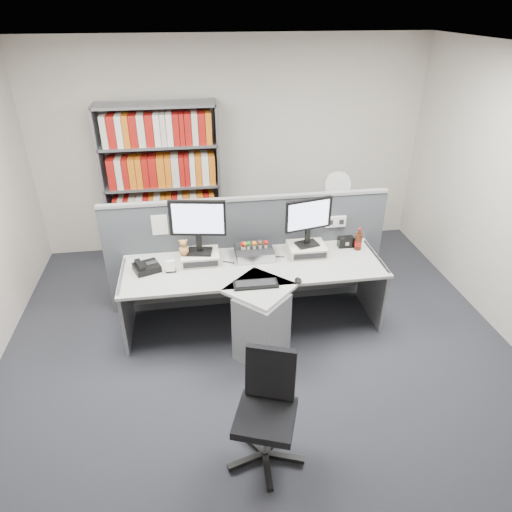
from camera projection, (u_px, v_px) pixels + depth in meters
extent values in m
plane|color=#2D2F35|center=(267.00, 378.00, 4.21)|extent=(5.50, 5.50, 0.00)
cube|color=beige|center=(232.00, 148.00, 5.92)|extent=(5.00, 0.04, 2.70)
cube|color=white|center=(271.00, 60.00, 2.89)|extent=(5.00, 5.50, 0.04)
cube|color=#44484D|center=(248.00, 253.00, 4.98)|extent=(3.00, 0.05, 1.25)
cube|color=#A5A6AA|center=(247.00, 198.00, 4.67)|extent=(3.00, 0.07, 0.03)
cube|color=white|center=(336.00, 221.00, 4.92)|extent=(0.22, 0.04, 0.12)
cube|color=white|center=(159.00, 224.00, 4.63)|extent=(0.16, 0.00, 0.22)
cube|color=white|center=(199.00, 221.00, 4.68)|extent=(0.16, 0.00, 0.22)
cube|color=white|center=(313.00, 214.00, 4.84)|extent=(0.16, 0.00, 0.22)
cube|color=#ABACA5|center=(253.00, 267.00, 4.57)|extent=(2.60, 0.80, 0.03)
cube|color=#ABACA5|center=(260.00, 288.00, 4.23)|extent=(0.74, 0.74, 0.03)
cube|color=gray|center=(262.00, 328.00, 4.30)|extent=(0.57, 0.57, 0.69)
cube|color=gray|center=(127.00, 306.00, 4.57)|extent=(0.03, 0.70, 0.72)
cube|color=gray|center=(372.00, 285.00, 4.91)|extent=(0.03, 0.70, 0.72)
cube|color=gray|center=(249.00, 278.00, 5.06)|extent=(2.50, 0.02, 0.45)
cube|color=beige|center=(200.00, 257.00, 4.61)|extent=(0.38, 0.30, 0.10)
cube|color=black|center=(201.00, 264.00, 4.48)|extent=(0.34, 0.01, 0.06)
cube|color=beige|center=(307.00, 249.00, 4.75)|extent=(0.38, 0.30, 0.10)
cube|color=black|center=(310.00, 256.00, 4.62)|extent=(0.34, 0.01, 0.06)
cube|color=black|center=(200.00, 252.00, 4.58)|extent=(0.27, 0.21, 0.02)
cube|color=black|center=(199.00, 243.00, 4.53)|extent=(0.06, 0.04, 0.20)
cube|color=black|center=(197.00, 218.00, 4.40)|extent=(0.55, 0.13, 0.36)
cube|color=#C9D4FF|center=(198.00, 219.00, 4.38)|extent=(0.49, 0.09, 0.31)
cube|color=black|center=(307.00, 244.00, 4.72)|extent=(0.25, 0.20, 0.02)
cube|color=black|center=(307.00, 236.00, 4.68)|extent=(0.06, 0.04, 0.18)
cube|color=black|center=(309.00, 214.00, 4.56)|extent=(0.49, 0.15, 0.33)
cube|color=#C9D4FF|center=(309.00, 215.00, 4.54)|extent=(0.44, 0.11, 0.28)
cube|color=black|center=(254.00, 252.00, 4.70)|extent=(0.38, 0.33, 0.10)
cube|color=silver|center=(256.00, 260.00, 4.56)|extent=(0.38, 0.01, 0.09)
cylinder|color=beige|center=(243.00, 248.00, 4.63)|extent=(0.03, 0.03, 0.03)
sphere|color=#A5140F|center=(242.00, 244.00, 4.61)|extent=(0.05, 0.05, 0.05)
cylinder|color=beige|center=(248.00, 247.00, 4.64)|extent=(0.03, 0.03, 0.03)
sphere|color=#19721E|center=(248.00, 244.00, 4.62)|extent=(0.05, 0.05, 0.05)
cylinder|color=beige|center=(254.00, 247.00, 4.65)|extent=(0.03, 0.03, 0.03)
sphere|color=orange|center=(254.00, 243.00, 4.63)|extent=(0.05, 0.05, 0.05)
cylinder|color=beige|center=(260.00, 247.00, 4.66)|extent=(0.03, 0.03, 0.03)
sphere|color=#593319|center=(260.00, 243.00, 4.64)|extent=(0.05, 0.05, 0.05)
cylinder|color=beige|center=(266.00, 246.00, 4.66)|extent=(0.03, 0.03, 0.03)
sphere|color=#A5140F|center=(266.00, 243.00, 4.64)|extent=(0.05, 0.05, 0.05)
cylinder|color=beige|center=(245.00, 248.00, 4.64)|extent=(0.03, 0.03, 0.03)
sphere|color=orange|center=(245.00, 244.00, 4.62)|extent=(0.05, 0.05, 0.05)
cube|color=black|center=(256.00, 284.00, 4.24)|extent=(0.41, 0.16, 0.02)
cube|color=black|center=(256.00, 283.00, 4.23)|extent=(0.37, 0.11, 0.01)
ellipsoid|color=black|center=(298.00, 281.00, 4.28)|extent=(0.06, 0.10, 0.04)
cube|color=black|center=(147.00, 267.00, 4.46)|extent=(0.30, 0.28, 0.06)
cube|color=black|center=(140.00, 265.00, 4.41)|extent=(0.12, 0.20, 0.04)
cube|color=black|center=(152.00, 263.00, 4.47)|extent=(0.12, 0.10, 0.01)
cube|color=black|center=(171.00, 271.00, 4.45)|extent=(0.10, 0.06, 0.02)
cube|color=white|center=(170.00, 266.00, 4.41)|extent=(0.09, 0.04, 0.10)
cube|color=white|center=(170.00, 264.00, 4.44)|extent=(0.09, 0.04, 0.10)
sphere|color=#BA7A3E|center=(184.00, 251.00, 4.52)|extent=(0.10, 0.10, 0.10)
sphere|color=#BA7A3E|center=(183.00, 243.00, 4.48)|extent=(0.07, 0.07, 0.07)
sphere|color=#BA7A3E|center=(180.00, 241.00, 4.46)|extent=(0.03, 0.03, 0.03)
sphere|color=#BA7A3E|center=(186.00, 241.00, 4.47)|extent=(0.03, 0.03, 0.03)
cube|color=black|center=(346.00, 242.00, 4.88)|extent=(0.17, 0.09, 0.11)
cylinder|color=#3F190A|center=(358.00, 242.00, 4.81)|extent=(0.07, 0.07, 0.18)
cylinder|color=#A5140F|center=(358.00, 243.00, 4.82)|extent=(0.07, 0.07, 0.05)
cylinder|color=#3F190A|center=(360.00, 232.00, 4.75)|extent=(0.03, 0.03, 0.05)
cylinder|color=#A5140F|center=(360.00, 229.00, 4.74)|extent=(0.03, 0.03, 0.01)
cube|color=gray|center=(106.00, 189.00, 5.62)|extent=(0.03, 0.40, 2.00)
cube|color=gray|center=(218.00, 183.00, 5.80)|extent=(0.03, 0.40, 2.00)
cube|color=gray|center=(163.00, 180.00, 5.88)|extent=(1.40, 0.02, 2.00)
cube|color=gray|center=(170.00, 254.00, 6.20)|extent=(1.38, 0.40, 0.03)
cube|color=gray|center=(167.00, 221.00, 5.95)|extent=(1.38, 0.40, 0.03)
cube|color=gray|center=(163.00, 184.00, 5.70)|extent=(1.38, 0.40, 0.03)
cube|color=gray|center=(159.00, 144.00, 5.46)|extent=(1.38, 0.40, 0.03)
cube|color=gray|center=(155.00, 104.00, 5.23)|extent=(1.38, 0.40, 0.03)
cube|color=#A5140F|center=(169.00, 243.00, 6.07)|extent=(1.24, 0.28, 0.36)
cube|color=orange|center=(165.00, 208.00, 5.83)|extent=(1.24, 0.28, 0.36)
cube|color=beige|center=(161.00, 170.00, 5.58)|extent=(1.24, 0.28, 0.36)
cube|color=white|center=(157.00, 128.00, 5.34)|extent=(1.24, 0.28, 0.36)
cube|color=gray|center=(332.00, 237.00, 5.92)|extent=(0.45, 0.60, 0.70)
cube|color=black|center=(341.00, 236.00, 5.58)|extent=(0.40, 0.02, 0.28)
cube|color=black|center=(338.00, 258.00, 5.73)|extent=(0.40, 0.02, 0.28)
cylinder|color=white|center=(335.00, 211.00, 5.74)|extent=(0.19, 0.19, 0.03)
cylinder|color=white|center=(335.00, 203.00, 5.69)|extent=(0.03, 0.03, 0.19)
cylinder|color=white|center=(338.00, 184.00, 5.55)|extent=(0.32, 0.13, 0.31)
cylinder|color=silver|center=(337.00, 183.00, 5.57)|extent=(0.32, 0.12, 0.31)
cylinder|color=silver|center=(265.00, 437.00, 3.37)|extent=(0.05, 0.05, 0.36)
cube|color=black|center=(265.00, 418.00, 3.27)|extent=(0.54, 0.54, 0.06)
cube|color=black|center=(271.00, 372.00, 3.31)|extent=(0.38, 0.22, 0.42)
cube|color=black|center=(286.00, 457.00, 3.43)|extent=(0.27, 0.14, 0.04)
cylinder|color=black|center=(301.00, 461.00, 3.42)|extent=(0.05, 0.05, 0.03)
cube|color=black|center=(275.00, 438.00, 3.59)|extent=(0.20, 0.24, 0.04)
cylinder|color=black|center=(281.00, 429.00, 3.67)|extent=(0.05, 0.05, 0.03)
cube|color=black|center=(250.00, 440.00, 3.57)|extent=(0.19, 0.25, 0.04)
cylinder|color=black|center=(241.00, 433.00, 3.64)|extent=(0.05, 0.05, 0.03)
cube|color=black|center=(245.00, 461.00, 3.40)|extent=(0.28, 0.12, 0.04)
cylinder|color=black|center=(231.00, 468.00, 3.37)|extent=(0.05, 0.05, 0.03)
cube|color=black|center=(268.00, 473.00, 3.32)|extent=(0.06, 0.27, 0.04)
cylinder|color=black|center=(270.00, 488.00, 3.23)|extent=(0.05, 0.05, 0.03)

